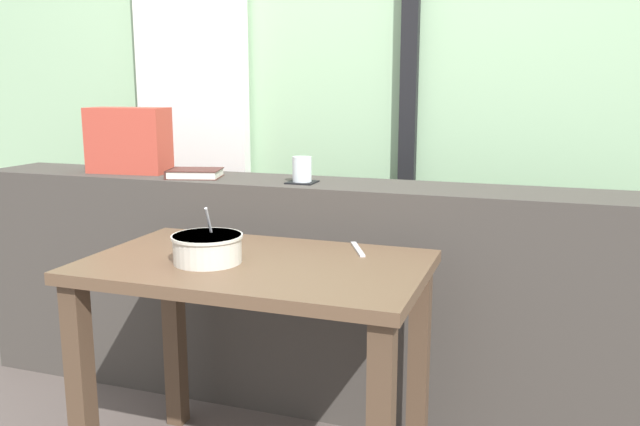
% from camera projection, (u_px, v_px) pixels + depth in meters
% --- Properties ---
extents(outdoor_backdrop, '(4.80, 0.08, 2.80)m').
position_uv_depth(outdoor_backdrop, '(361.00, 40.00, 2.83)').
color(outdoor_backdrop, '#9EC699').
rests_on(outdoor_backdrop, ground).
extents(curtain_left_panel, '(0.56, 0.06, 2.50)m').
position_uv_depth(curtain_left_panel, '(191.00, 75.00, 3.02)').
color(curtain_left_panel, white).
rests_on(curtain_left_panel, ground).
extents(window_divider_post, '(0.07, 0.05, 2.60)m').
position_uv_depth(window_divider_post, '(410.00, 62.00, 2.71)').
color(window_divider_post, black).
rests_on(window_divider_post, ground).
extents(dark_console_ledge, '(2.80, 0.32, 0.86)m').
position_uv_depth(dark_console_ledge, '(315.00, 294.00, 2.46)').
color(dark_console_ledge, '#423D38').
rests_on(dark_console_ledge, ground).
extents(breakfast_table, '(0.97, 0.59, 0.71)m').
position_uv_depth(breakfast_table, '(256.00, 305.00, 1.89)').
color(breakfast_table, brown).
rests_on(breakfast_table, ground).
extents(coaster_square, '(0.10, 0.10, 0.00)m').
position_uv_depth(coaster_square, '(302.00, 182.00, 2.35)').
color(coaster_square, black).
rests_on(coaster_square, dark_console_ledge).
extents(juice_glass, '(0.07, 0.07, 0.09)m').
position_uv_depth(juice_glass, '(302.00, 170.00, 2.34)').
color(juice_glass, white).
rests_on(juice_glass, coaster_square).
extents(closed_book, '(0.23, 0.19, 0.03)m').
position_uv_depth(closed_book, '(195.00, 173.00, 2.48)').
color(closed_book, '#47231E').
rests_on(closed_book, dark_console_ledge).
extents(throw_pillow, '(0.33, 0.17, 0.26)m').
position_uv_depth(throw_pillow, '(129.00, 140.00, 2.60)').
color(throw_pillow, '#B74233').
rests_on(throw_pillow, dark_console_ledge).
extents(soup_bowl, '(0.20, 0.20, 0.16)m').
position_uv_depth(soup_bowl, '(207.00, 249.00, 1.84)').
color(soup_bowl, beige).
rests_on(soup_bowl, breakfast_table).
extents(fork_utensil, '(0.09, 0.16, 0.01)m').
position_uv_depth(fork_utensil, '(358.00, 249.00, 1.98)').
color(fork_utensil, silver).
rests_on(fork_utensil, breakfast_table).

